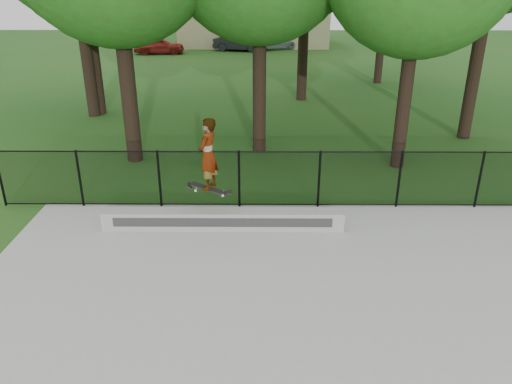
% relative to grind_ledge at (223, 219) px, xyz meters
% --- Properties ---
extents(ground, '(100.00, 100.00, 0.00)m').
position_rel_grind_ledge_xyz_m(ground, '(2.33, -4.70, -0.28)').
color(ground, '#1A4F16').
rests_on(ground, ground).
extents(concrete_slab, '(14.00, 12.00, 0.06)m').
position_rel_grind_ledge_xyz_m(concrete_slab, '(2.33, -4.70, -0.25)').
color(concrete_slab, '#A7A8A2').
rests_on(concrete_slab, ground).
extents(grind_ledge, '(5.58, 0.40, 0.44)m').
position_rel_grind_ledge_xyz_m(grind_ledge, '(0.00, 0.00, 0.00)').
color(grind_ledge, '#9F9F9A').
rests_on(grind_ledge, concrete_slab).
extents(car_a, '(3.79, 1.84, 1.25)m').
position_rel_grind_ledge_xyz_m(car_a, '(-6.66, 27.99, 0.34)').
color(car_a, maroon).
rests_on(car_a, ground).
extents(car_b, '(3.76, 2.13, 1.29)m').
position_rel_grind_ledge_xyz_m(car_b, '(-0.74, 29.57, 0.36)').
color(car_b, black).
rests_on(car_b, ground).
extents(car_c, '(4.11, 2.89, 1.19)m').
position_rel_grind_ledge_xyz_m(car_c, '(1.85, 30.47, 0.31)').
color(car_c, '#949FA8').
rests_on(car_c, ground).
extents(skater_airborne, '(0.80, 0.69, 1.82)m').
position_rel_grind_ledge_xyz_m(skater_airborne, '(-0.28, -0.11, 1.61)').
color(skater_airborne, black).
rests_on(skater_airborne, ground).
extents(chainlink_fence, '(16.06, 0.06, 1.50)m').
position_rel_grind_ledge_xyz_m(chainlink_fence, '(2.33, 1.20, 0.53)').
color(chainlink_fence, black).
rests_on(chainlink_fence, concrete_slab).
extents(distant_building, '(12.40, 6.40, 4.30)m').
position_rel_grind_ledge_xyz_m(distant_building, '(0.33, 33.30, 1.88)').
color(distant_building, beige).
rests_on(distant_building, ground).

